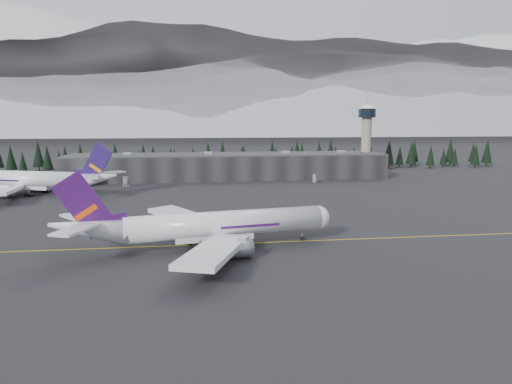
{
  "coord_description": "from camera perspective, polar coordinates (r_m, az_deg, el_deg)",
  "views": [
    {
      "loc": [
        -17.82,
        -108.17,
        29.2
      ],
      "look_at": [
        0.0,
        20.0,
        9.0
      ],
      "focal_mm": 32.0,
      "sensor_mm": 36.0,
      "label": 1
    }
  ],
  "objects": [
    {
      "name": "ground",
      "position": [
        113.45,
        1.4,
        -6.04
      ],
      "size": [
        1400.0,
        1400.0,
        0.0
      ],
      "primitive_type": "plane",
      "color": "black",
      "rests_on": "ground"
    },
    {
      "name": "gse_vehicle_b",
      "position": [
        219.36,
        7.36,
        1.33
      ],
      "size": [
        4.4,
        3.59,
        1.41
      ],
      "primitive_type": "imported",
      "rotation": [
        0.0,
        0.0,
        -1.02
      ],
      "color": "silver",
      "rests_on": "ground"
    },
    {
      "name": "jet_parked",
      "position": [
        202.19,
        -26.05,
        1.37
      ],
      "size": [
        69.88,
        62.79,
        21.16
      ],
      "rotation": [
        0.0,
        0.0,
        2.81
      ],
      "color": "silver",
      "rests_on": "ground"
    },
    {
      "name": "jet_main",
      "position": [
        105.45,
        -6.75,
        -4.25
      ],
      "size": [
        64.48,
        59.1,
        19.06
      ],
      "rotation": [
        0.0,
        0.0,
        0.16
      ],
      "color": "silver",
      "rests_on": "ground"
    },
    {
      "name": "treeline",
      "position": [
        271.63,
        -4.14,
        4.27
      ],
      "size": [
        360.0,
        20.0,
        15.0
      ],
      "primitive_type": "cube",
      "color": "black",
      "rests_on": "ground"
    },
    {
      "name": "mountain_ridge",
      "position": [
        1108.7,
        -7.05,
        7.3
      ],
      "size": [
        4400.0,
        900.0,
        420.0
      ],
      "primitive_type": null,
      "color": "white",
      "rests_on": "ground"
    },
    {
      "name": "taxiline",
      "position": [
        111.54,
        1.57,
        -6.3
      ],
      "size": [
        400.0,
        0.4,
        0.02
      ],
      "primitive_type": "cube",
      "color": "gold",
      "rests_on": "ground"
    },
    {
      "name": "control_tower",
      "position": [
        253.82,
        13.65,
        7.32
      ],
      "size": [
        10.0,
        10.0,
        37.7
      ],
      "color": "gray",
      "rests_on": "ground"
    },
    {
      "name": "terminal",
      "position": [
        234.97,
        -3.53,
        3.26
      ],
      "size": [
        160.0,
        30.0,
        12.6
      ],
      "color": "black",
      "rests_on": "ground"
    },
    {
      "name": "gse_vehicle_a",
      "position": [
        208.28,
        -15.96,
        0.67
      ],
      "size": [
        3.77,
        5.76,
        1.47
      ],
      "primitive_type": "imported",
      "rotation": [
        0.0,
        0.0,
        0.27
      ],
      "color": "silver",
      "rests_on": "ground"
    }
  ]
}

